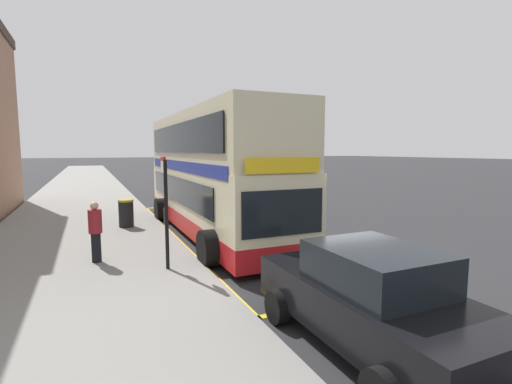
{
  "coord_description": "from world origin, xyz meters",
  "views": [
    {
      "loc": [
        -6.62,
        -8.76,
        3.07
      ],
      "look_at": [
        -0.55,
        4.69,
        1.42
      ],
      "focal_mm": 26.12,
      "sensor_mm": 36.0,
      "label": 1
    }
  ],
  "objects": [
    {
      "name": "parked_car_black_kerbside",
      "position": [
        -2.73,
        -4.45,
        0.8
      ],
      "size": [
        2.09,
        4.2,
        1.62
      ],
      "rotation": [
        0.0,
        0.0,
        -0.0
      ],
      "color": "black",
      "rests_on": "ground"
    },
    {
      "name": "pedestrian_waiting_near_sign",
      "position": [
        -6.52,
        1.69,
        1.01
      ],
      "size": [
        0.34,
        0.34,
        1.6
      ],
      "color": "black",
      "rests_on": "pavement_near"
    },
    {
      "name": "double_decker_bus",
      "position": [
        -2.46,
        4.47,
        2.06
      ],
      "size": [
        3.18,
        11.17,
        4.4
      ],
      "color": "beige",
      "rests_on": "ground"
    },
    {
      "name": "bus_bay_markings",
      "position": [
        -2.49,
        4.32,
        0.01
      ],
      "size": [
        3.01,
        14.41,
        0.01
      ],
      "color": "yellow",
      "rests_on": "ground"
    },
    {
      "name": "parked_car_maroon_far",
      "position": [
        4.95,
        22.5,
        0.8
      ],
      "size": [
        2.09,
        4.2,
        1.62
      ],
      "rotation": [
        0.0,
        0.0,
        -0.0
      ],
      "color": "maroon",
      "rests_on": "ground"
    },
    {
      "name": "bus_stop_sign",
      "position": [
        -4.92,
        0.42,
        1.76
      ],
      "size": [
        0.09,
        0.51,
        2.77
      ],
      "color": "black",
      "rests_on": "pavement_near"
    },
    {
      "name": "ground_plane",
      "position": [
        0.0,
        32.0,
        0.0
      ],
      "size": [
        260.0,
        260.0,
        0.0
      ],
      "primitive_type": "plane",
      "color": "#28282B"
    },
    {
      "name": "pavement_near",
      "position": [
        -7.0,
        32.0,
        0.07
      ],
      "size": [
        6.0,
        76.0,
        0.14
      ],
      "primitive_type": "cube",
      "color": "gray",
      "rests_on": "ground"
    },
    {
      "name": "litter_bin",
      "position": [
        -5.37,
        6.16,
        0.67
      ],
      "size": [
        0.58,
        0.58,
        1.06
      ],
      "color": "black",
      "rests_on": "pavement_near"
    }
  ]
}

